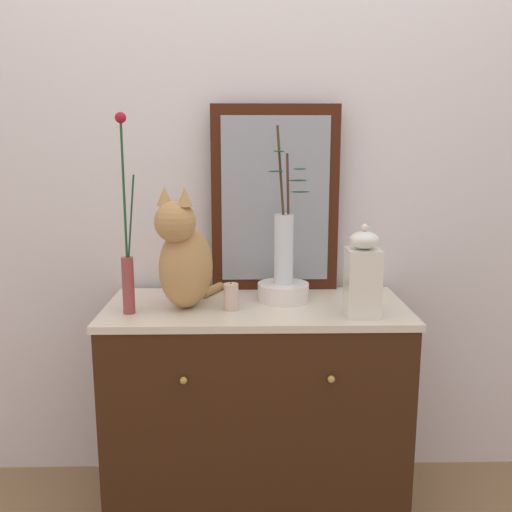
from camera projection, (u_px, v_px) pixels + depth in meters
name	position (u px, v px, depth m)	size (l,w,h in m)	color
ground_plane	(256.00, 505.00, 2.17)	(6.00, 6.00, 0.00)	olive
wall_back	(254.00, 166.00, 2.23)	(4.40, 0.08, 2.60)	silver
sideboard	(256.00, 409.00, 2.09)	(1.09, 0.51, 0.81)	#371D0D
mirror_leaning	(275.00, 199.00, 2.16)	(0.50, 0.03, 0.72)	#3C160A
cat_sitting	(184.00, 258.00, 1.94)	(0.26, 0.41, 0.43)	#B0854D
vase_slim_green	(127.00, 260.00, 1.87)	(0.06, 0.04, 0.67)	brown
bowl_porcelain	(283.00, 292.00, 2.06)	(0.19, 0.19, 0.07)	silver
vase_glass_clear	(284.00, 243.00, 2.03)	(0.16, 0.11, 0.57)	silver
jar_lidded_porcelain	(363.00, 275.00, 1.85)	(0.11, 0.11, 0.31)	silver
candle_pillar	(231.00, 297.00, 1.94)	(0.05, 0.05, 0.11)	beige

